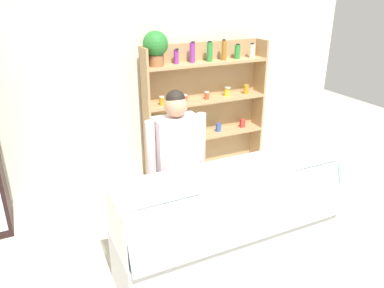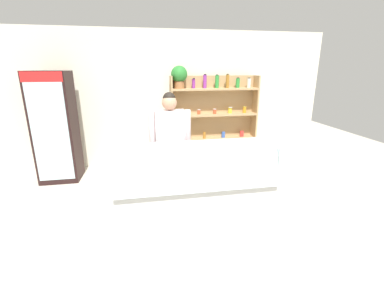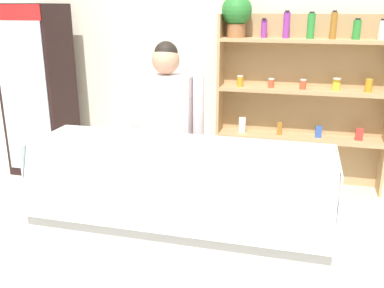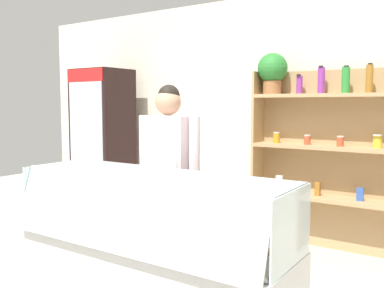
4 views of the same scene
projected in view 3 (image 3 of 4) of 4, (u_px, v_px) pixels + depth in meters
The scene contains 6 objects.
ground_plane at pixel (150, 273), 3.19m from camera, with size 12.00×12.00×0.00m, color beige.
back_wall at pixel (215, 57), 4.90m from camera, with size 6.80×0.10×2.70m, color silver.
drinks_fridge at pixel (39, 91), 4.96m from camera, with size 0.65×0.58×1.93m.
shelving_unit at pixel (291, 81), 4.51m from camera, with size 1.77×0.31×2.02m.
deli_display_case at pixel (180, 236), 3.10m from camera, with size 2.08×0.71×1.01m.
shop_clerk at pixel (167, 126), 3.47m from camera, with size 0.61×0.25×1.65m.
Camera 3 is at (0.99, -2.58, 1.90)m, focal length 40.00 mm.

